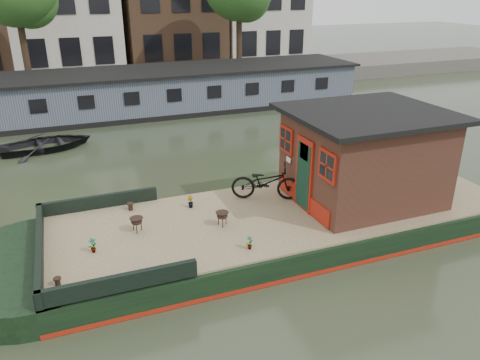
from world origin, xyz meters
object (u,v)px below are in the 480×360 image
object	(u,v)px
cabin	(364,155)
brazier_front	(137,225)
bicycle	(266,182)
dinghy	(46,140)
brazier_rear	(222,219)
potted_plant_a	(93,245)

from	to	relation	value
cabin	brazier_front	bearing A→B (deg)	177.24
cabin	bicycle	distance (m)	2.68
bicycle	dinghy	distance (m)	10.33
brazier_rear	dinghy	size ratio (longest dim) A/B	0.10
brazier_front	dinghy	world-z (taller)	brazier_front
brazier_front	dinghy	size ratio (longest dim) A/B	0.10
dinghy	cabin	bearing A→B (deg)	-149.69
dinghy	brazier_front	bearing A→B (deg)	-177.37
cabin	brazier_rear	xyz separation A→B (m)	(-4.02, -0.16, -1.05)
bicycle	brazier_front	world-z (taller)	bicycle
potted_plant_a	dinghy	xyz separation A→B (m)	(-0.98, 9.83, -0.46)
potted_plant_a	brazier_front	distance (m)	1.20
brazier_rear	dinghy	world-z (taller)	brazier_rear
potted_plant_a	dinghy	distance (m)	9.89
potted_plant_a	brazier_rear	world-z (taller)	brazier_rear
cabin	brazier_front	xyz separation A→B (m)	(-5.99, 0.29, -1.05)
potted_plant_a	brazier_front	world-z (taller)	brazier_front
dinghy	bicycle	bearing A→B (deg)	-156.83
dinghy	brazier_rear	bearing A→B (deg)	-167.35
cabin	dinghy	size ratio (longest dim) A/B	1.14
cabin	brazier_rear	bearing A→B (deg)	-177.77
bicycle	potted_plant_a	distance (m)	4.78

